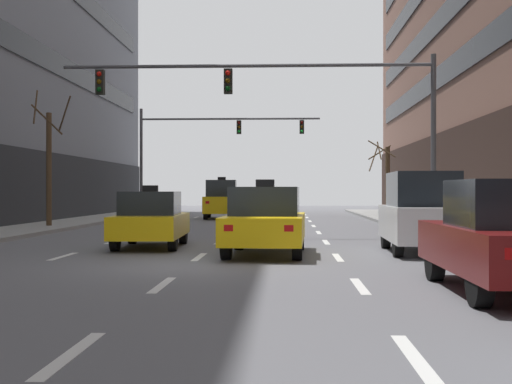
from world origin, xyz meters
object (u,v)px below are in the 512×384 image
taxi_driving_2 (151,220)px  street_tree_1 (49,163)px  street_tree_0 (387,178)px  traffic_signal_0 (293,99)px  taxi_driving_1 (266,221)px  taxi_driving_0 (222,200)px  car_parked_1 (511,237)px  traffic_signal_1 (204,139)px  car_parked_2 (422,213)px

taxi_driving_2 → street_tree_1: size_ratio=0.74×
taxi_driving_2 → street_tree_0: bearing=65.3°
traffic_signal_0 → taxi_driving_1: bearing=-96.6°
street_tree_0 → street_tree_1: size_ratio=0.75×
taxi_driving_0 → car_parked_1: size_ratio=0.98×
traffic_signal_1 → street_tree_0: traffic_signal_1 is taller
traffic_signal_0 → traffic_signal_1: traffic_signal_1 is taller
taxi_driving_0 → street_tree_0: 9.36m
taxi_driving_1 → traffic_signal_1: (-4.58, 26.26, 3.99)m
taxi_driving_1 → traffic_signal_0: traffic_signal_0 is taller
taxi_driving_2 → traffic_signal_1: (-1.33, 24.14, 4.04)m
taxi_driving_0 → street_tree_1: (-6.16, -11.02, 1.63)m
car_parked_2 → street_tree_0: bearing=84.3°
taxi_driving_2 → street_tree_0: size_ratio=0.99×
taxi_driving_2 → car_parked_1: car_parked_1 is taller
street_tree_0 → street_tree_1: 19.02m
taxi_driving_2 → car_parked_2: 7.34m
taxi_driving_0 → car_parked_1: 29.67m
car_parked_2 → street_tree_0: street_tree_0 is taller
taxi_driving_2 → street_tree_1: (-6.06, 9.32, 1.94)m
taxi_driving_1 → street_tree_0: size_ratio=1.06×
taxi_driving_0 → car_parked_2: (7.11, -21.70, -0.06)m
taxi_driving_2 → street_tree_0: street_tree_0 is taller
car_parked_1 → street_tree_1: 22.27m
street_tree_0 → traffic_signal_0: bearing=-108.4°
taxi_driving_1 → street_tree_1: bearing=129.1°
traffic_signal_1 → traffic_signal_0: bearing=-75.0°
traffic_signal_0 → taxi_driving_0: bearing=103.6°
car_parked_2 → street_tree_0: 21.92m
taxi_driving_1 → car_parked_1: bearing=-58.0°
car_parked_2 → car_parked_1: bearing=-90.0°
taxi_driving_0 → traffic_signal_1: traffic_signal_1 is taller
taxi_driving_1 → traffic_signal_0: 7.50m
taxi_driving_0 → taxi_driving_1: taxi_driving_0 is taller
taxi_driving_2 → traffic_signal_1: size_ratio=0.38×
taxi_driving_0 → taxi_driving_2: bearing=-90.3°
traffic_signal_0 → street_tree_1: (-10.05, 5.04, -1.94)m
taxi_driving_1 → street_tree_1: size_ratio=0.80×
taxi_driving_0 → traffic_signal_0: traffic_signal_0 is taller
street_tree_1 → car_parked_2: bearing=-38.8°
taxi_driving_0 → traffic_signal_0: bearing=-76.4°
car_parked_1 → traffic_signal_0: size_ratio=0.37×
taxi_driving_0 → traffic_signal_0: 16.91m
taxi_driving_2 → car_parked_2: car_parked_2 is taller
taxi_driving_1 → taxi_driving_2: (-3.25, 2.12, -0.06)m
traffic_signal_1 → street_tree_1: size_ratio=1.98×
traffic_signal_1 → street_tree_1: traffic_signal_1 is taller
taxi_driving_1 → street_tree_1: street_tree_1 is taller
traffic_signal_0 → street_tree_0: 17.17m
taxi_driving_1 → street_tree_1: (-9.31, 11.44, 1.89)m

